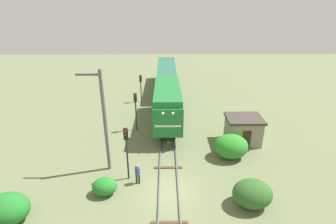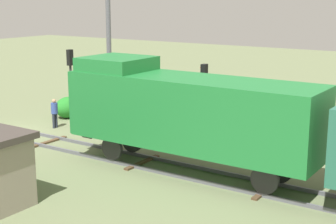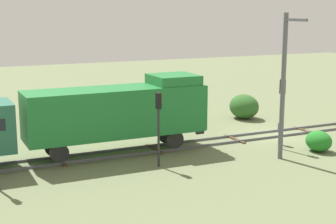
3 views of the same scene
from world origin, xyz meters
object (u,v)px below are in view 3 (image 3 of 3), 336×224
at_px(locomotive, 119,110).
at_px(worker_near_track, 281,130).
at_px(traffic_signal_near, 282,101).
at_px(catenary_mast, 284,83).
at_px(relay_hut, 135,107).
at_px(traffic_signal_mid, 159,116).

xyz_separation_m(locomotive, worker_near_track, (-2.40, -10.37, -1.78)).
bearing_deg(traffic_signal_near, worker_near_track, -37.02).
bearing_deg(worker_near_track, traffic_signal_near, 106.30).
relative_size(locomotive, catenary_mast, 1.34).
bearing_deg(locomotive, traffic_signal_near, -108.15).
distance_m(traffic_signal_near, worker_near_track, 2.33).
height_order(worker_near_track, relay_hut, relay_hut).
relative_size(locomotive, relay_hut, 3.31).
distance_m(traffic_signal_mid, catenary_mast, 7.63).
bearing_deg(locomotive, worker_near_track, -103.04).
bearing_deg(worker_near_track, traffic_signal_mid, 59.48).
distance_m(traffic_signal_near, relay_hut, 12.28).
distance_m(traffic_signal_mid, worker_near_track, 9.51).
bearing_deg(traffic_signal_mid, locomotive, 18.12).
bearing_deg(traffic_signal_mid, traffic_signal_near, -88.68).
height_order(locomotive, traffic_signal_mid, locomotive).
bearing_deg(relay_hut, catenary_mast, -160.70).
bearing_deg(catenary_mast, worker_near_track, -36.75).
bearing_deg(locomotive, catenary_mast, -121.11).
bearing_deg(worker_near_track, relay_hut, -3.88).
relative_size(worker_near_track, relay_hut, 0.49).
distance_m(traffic_signal_near, traffic_signal_mid, 8.65).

